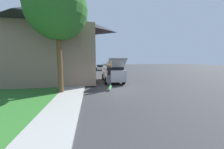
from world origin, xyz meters
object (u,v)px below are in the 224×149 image
at_px(suv_parked, 112,72).
at_px(skateboard, 110,87).
at_px(lawn_tree_near, 57,10).
at_px(car_down_street, 100,68).
at_px(skateboarder, 109,72).
at_px(lawn_tree_far, 68,47).

height_order(suv_parked, skateboard, suv_parked).
bearing_deg(skateboard, suv_parked, 77.93).
distance_m(lawn_tree_near, skateboard, 6.92).
xyz_separation_m(car_down_street, skateboarder, (-0.79, -20.45, 0.84)).
distance_m(lawn_tree_far, suv_parked, 7.44).
bearing_deg(lawn_tree_far, suv_parked, -35.76).
relative_size(suv_parked, skateboarder, 2.88).
distance_m(car_down_street, skateboarder, 20.48).
relative_size(lawn_tree_near, suv_parked, 1.41).
bearing_deg(skateboarder, suv_parked, 76.49).
bearing_deg(skateboarder, lawn_tree_far, 119.49).
xyz_separation_m(lawn_tree_near, lawn_tree_far, (-0.77, 8.31, -1.79)).
height_order(lawn_tree_near, skateboarder, lawn_tree_near).
xyz_separation_m(lawn_tree_near, skateboard, (3.82, 0.22, -5.77)).
height_order(lawn_tree_near, lawn_tree_far, lawn_tree_near).
relative_size(lawn_tree_near, car_down_street, 1.96).
bearing_deg(car_down_street, lawn_tree_near, -102.30).
relative_size(lawn_tree_far, suv_parked, 1.03).
height_order(lawn_tree_near, suv_parked, lawn_tree_near).
distance_m(suv_parked, skateboarder, 4.16).
bearing_deg(skateboarder, car_down_street, 87.78).
height_order(lawn_tree_far, skateboard, lawn_tree_far).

